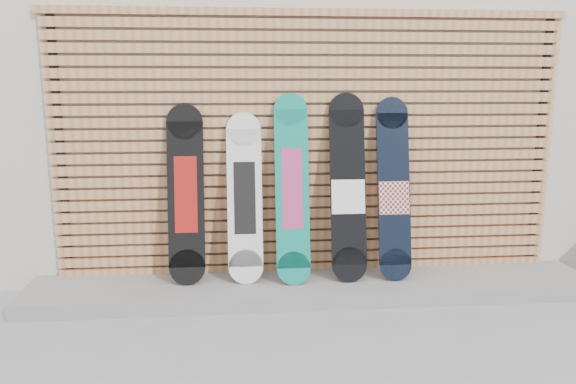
% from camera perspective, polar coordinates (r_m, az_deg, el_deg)
% --- Properties ---
extents(ground, '(80.00, 80.00, 0.00)m').
position_cam_1_polar(ground, '(4.12, 5.94, -13.69)').
color(ground, gray).
rests_on(ground, ground).
extents(building, '(12.00, 5.00, 3.60)m').
position_cam_1_polar(building, '(7.26, 4.83, 11.81)').
color(building, beige).
rests_on(building, ground).
extents(concrete_step, '(4.60, 0.70, 0.12)m').
position_cam_1_polar(concrete_step, '(4.69, 2.53, -9.64)').
color(concrete_step, gray).
rests_on(concrete_step, ground).
extents(slat_wall, '(4.26, 0.08, 2.29)m').
position_cam_1_polar(slat_wall, '(4.69, 2.18, 4.86)').
color(slat_wall, '#B6794B').
rests_on(slat_wall, ground).
extents(snowboard_0, '(0.29, 0.30, 1.43)m').
position_cam_1_polar(snowboard_0, '(4.56, -10.33, -0.25)').
color(snowboard_0, black).
rests_on(snowboard_0, concrete_step).
extents(snowboard_1, '(0.28, 0.31, 1.36)m').
position_cam_1_polar(snowboard_1, '(4.54, -4.42, -0.61)').
color(snowboard_1, silver).
rests_on(snowboard_1, concrete_step).
extents(snowboard_2, '(0.27, 0.37, 1.52)m').
position_cam_1_polar(snowboard_2, '(4.52, 0.41, 0.35)').
color(snowboard_2, '#0D8472').
rests_on(snowboard_2, concrete_step).
extents(snowboard_3, '(0.29, 0.35, 1.52)m').
position_cam_1_polar(snowboard_3, '(4.59, 6.10, 0.34)').
color(snowboard_3, black).
rests_on(snowboard_3, concrete_step).
extents(snowboard_4, '(0.27, 0.35, 1.48)m').
position_cam_1_polar(snowboard_4, '(4.69, 10.69, 0.20)').
color(snowboard_4, black).
rests_on(snowboard_4, concrete_step).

